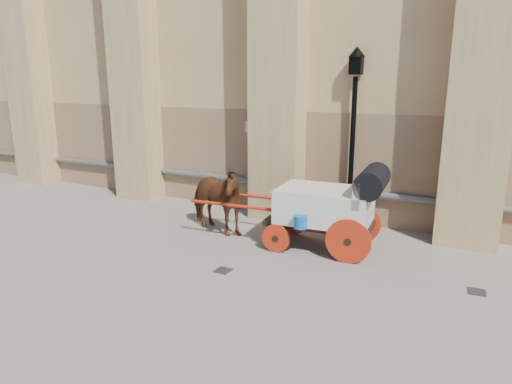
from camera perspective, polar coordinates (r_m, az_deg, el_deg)
The scene contains 6 objects.
ground at distance 9.79m, azimuth -0.84°, elevation -9.39°, with size 90.00×90.00×0.00m, color slate.
horse at distance 11.71m, azimuth -5.24°, elevation -0.87°, with size 0.96×2.11×1.78m, color brown.
carriage at distance 10.59m, azimuth 9.37°, elevation -1.51°, with size 4.68×1.74×2.02m.
street_lamp at distance 12.23m, azimuth 12.00°, elevation 7.19°, with size 0.44×0.44×4.67m.
drain_grate_near at distance 9.65m, azimuth -4.13°, elevation -9.75°, with size 0.32×0.32×0.01m, color black.
drain_grate_far at distance 9.67m, azimuth 25.87°, elevation -11.16°, with size 0.32×0.32×0.01m, color black.
Camera 1 is at (4.19, -7.95, 3.90)m, focal length 32.00 mm.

